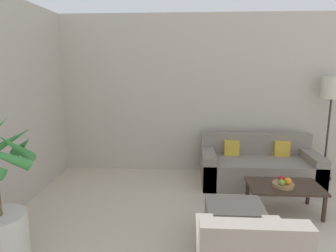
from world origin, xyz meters
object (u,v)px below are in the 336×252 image
(fruit_bowl, at_px, (283,185))
(orange_fruit, at_px, (288,181))
(ottoman, at_px, (234,222))
(sofa_loveseat, at_px, (258,167))
(floor_lamp, at_px, (332,93))
(coffee_table, at_px, (284,188))
(apple_red, at_px, (281,179))
(apple_green, at_px, (282,182))

(fruit_bowl, relative_size, orange_fruit, 3.03)
(ottoman, bearing_deg, sofa_loveseat, 68.92)
(fruit_bowl, height_order, orange_fruit, orange_fruit)
(floor_lamp, xyz_separation_m, fruit_bowl, (-1.08, -1.28, -1.04))
(ottoman, bearing_deg, coffee_table, 42.66)
(coffee_table, bearing_deg, orange_fruit, -85.09)
(sofa_loveseat, xyz_separation_m, coffee_table, (0.10, -0.96, 0.05))
(floor_lamp, relative_size, fruit_bowl, 6.37)
(coffee_table, height_order, apple_red, apple_red)
(apple_green, bearing_deg, sofa_loveseat, 91.18)
(sofa_loveseat, distance_m, ottoman, 1.75)
(apple_green, xyz_separation_m, ottoman, (-0.65, -0.54, -0.24))
(sofa_loveseat, xyz_separation_m, apple_green, (0.02, -1.08, 0.18))
(sofa_loveseat, relative_size, ottoman, 3.00)
(fruit_bowl, distance_m, orange_fruit, 0.09)
(floor_lamp, relative_size, orange_fruit, 19.30)
(apple_green, height_order, ottoman, apple_green)
(orange_fruit, bearing_deg, coffee_table, 94.91)
(sofa_loveseat, height_order, fruit_bowl, sofa_loveseat)
(coffee_table, distance_m, fruit_bowl, 0.09)
(coffee_table, distance_m, apple_green, 0.20)
(floor_lamp, bearing_deg, apple_green, -129.66)
(orange_fruit, bearing_deg, ottoman, -141.71)
(sofa_loveseat, bearing_deg, fruit_bowl, -86.23)
(fruit_bowl, bearing_deg, sofa_loveseat, 93.77)
(fruit_bowl, xyz_separation_m, apple_red, (-0.01, 0.04, 0.06))
(ottoman, bearing_deg, apple_red, 44.11)
(coffee_table, relative_size, fruit_bowl, 3.44)
(fruit_bowl, height_order, apple_green, apple_green)
(coffee_table, relative_size, apple_red, 11.79)
(floor_lamp, distance_m, apple_green, 2.01)
(sofa_loveseat, bearing_deg, orange_fruit, -84.07)
(fruit_bowl, xyz_separation_m, apple_green, (-0.04, -0.08, 0.06))
(sofa_loveseat, distance_m, fruit_bowl, 1.02)
(fruit_bowl, bearing_deg, apple_red, 106.07)
(coffee_table, distance_m, orange_fruit, 0.17)
(orange_fruit, bearing_deg, apple_red, 123.90)
(apple_red, bearing_deg, fruit_bowl, -73.93)
(sofa_loveseat, distance_m, orange_fruit, 1.07)
(sofa_loveseat, xyz_separation_m, fruit_bowl, (0.07, -1.01, 0.12))
(sofa_loveseat, relative_size, fruit_bowl, 6.81)
(orange_fruit, height_order, ottoman, orange_fruit)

